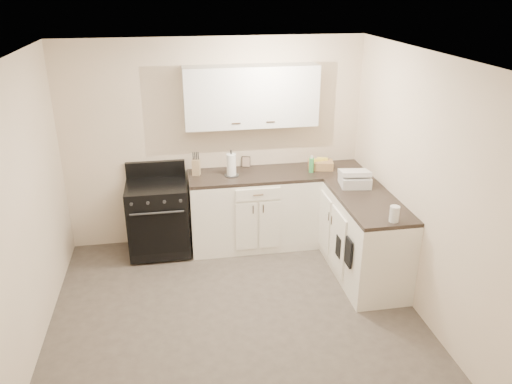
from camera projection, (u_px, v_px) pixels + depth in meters
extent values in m
plane|color=#473F38|center=(237.00, 319.00, 4.90)|extent=(3.60, 3.60, 0.00)
plane|color=white|center=(232.00, 58.00, 3.93)|extent=(3.60, 3.60, 0.00)
plane|color=beige|center=(215.00, 143.00, 6.05)|extent=(3.60, 0.00, 3.60)
plane|color=beige|center=(424.00, 190.00, 4.70)|extent=(0.00, 3.60, 3.60)
plane|color=beige|center=(19.00, 218.00, 4.13)|extent=(0.00, 3.60, 3.60)
plane|color=beige|center=(277.00, 333.00, 2.78)|extent=(3.60, 0.00, 3.60)
cube|color=white|center=(254.00, 211.00, 6.15)|extent=(1.55, 0.60, 0.90)
cube|color=white|center=(355.00, 228.00, 5.73)|extent=(0.60, 1.90, 0.90)
cube|color=black|center=(254.00, 175.00, 5.97)|extent=(1.55, 0.60, 0.04)
cube|color=black|center=(358.00, 190.00, 5.55)|extent=(0.60, 1.90, 0.04)
cube|color=silver|center=(251.00, 96.00, 5.75)|extent=(1.55, 0.30, 0.70)
cube|color=black|center=(159.00, 218.00, 5.94)|extent=(0.70, 0.60, 0.85)
cube|color=tan|center=(196.00, 167.00, 5.89)|extent=(0.11, 0.10, 0.19)
cylinder|color=white|center=(231.00, 165.00, 5.85)|extent=(0.14, 0.14, 0.27)
cylinder|color=green|center=(311.00, 165.00, 5.98)|extent=(0.07, 0.07, 0.18)
cube|color=black|center=(246.00, 162.00, 6.16)|extent=(0.11, 0.06, 0.13)
cube|color=#AA8150|center=(320.00, 165.00, 6.11)|extent=(0.33, 0.25, 0.10)
cube|color=silver|center=(355.00, 180.00, 5.60)|extent=(0.36, 0.34, 0.12)
cylinder|color=silver|center=(394.00, 214.00, 4.74)|extent=(0.11, 0.11, 0.16)
cube|color=black|center=(348.00, 252.00, 5.05)|extent=(0.02, 0.17, 0.30)
cube|color=black|center=(339.00, 247.00, 5.35)|extent=(0.02, 0.13, 0.23)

